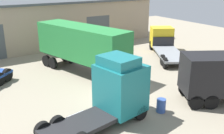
% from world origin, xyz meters
% --- Properties ---
extents(ground_plane, '(60.00, 60.00, 0.00)m').
position_xyz_m(ground_plane, '(0.00, 0.00, 0.00)').
color(ground_plane, gray).
extents(warehouse_building, '(29.35, 10.06, 5.48)m').
position_xyz_m(warehouse_building, '(0.00, 18.77, 2.74)').
color(warehouse_building, tan).
rests_on(warehouse_building, ground_plane).
extents(tractor_unit_teal, '(6.67, 3.58, 3.88)m').
position_xyz_m(tractor_unit_teal, '(-1.93, -2.52, 1.82)').
color(tractor_unit_teal, '#197075').
rests_on(tractor_unit_teal, ground_plane).
extents(container_trailer_green, '(4.93, 9.74, 4.19)m').
position_xyz_m(container_trailer_green, '(0.01, 5.84, 2.64)').
color(container_trailer_green, '#28843D').
rests_on(container_trailer_green, ground_plane).
extents(flatbed_truck_yellow, '(6.02, 8.10, 2.72)m').
position_xyz_m(flatbed_truck_yellow, '(10.52, 6.64, 1.31)').
color(flatbed_truck_yellow, yellow).
rests_on(flatbed_truck_yellow, ground_plane).
extents(oil_drum, '(0.58, 0.58, 0.88)m').
position_xyz_m(oil_drum, '(1.02, -3.39, 0.44)').
color(oil_drum, '#33519E').
rests_on(oil_drum, ground_plane).
extents(traffic_cone, '(0.40, 0.40, 0.55)m').
position_xyz_m(traffic_cone, '(0.97, -1.28, 0.25)').
color(traffic_cone, black).
rests_on(traffic_cone, ground_plane).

